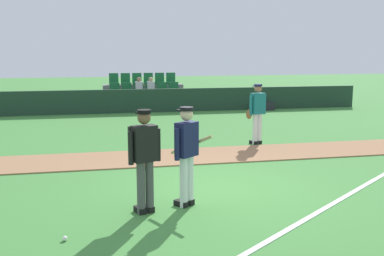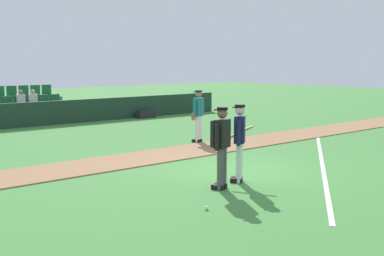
{
  "view_description": "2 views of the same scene",
  "coord_description": "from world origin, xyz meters",
  "px_view_note": "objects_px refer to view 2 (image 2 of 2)",
  "views": [
    {
      "loc": [
        -2.24,
        -8.49,
        2.71
      ],
      "look_at": [
        -0.11,
        1.57,
        0.96
      ],
      "focal_mm": 42.74,
      "sensor_mm": 36.0,
      "label": 1
    },
    {
      "loc": [
        -8.77,
        -8.63,
        2.69
      ],
      "look_at": [
        -0.37,
        1.15,
        1.0
      ],
      "focal_mm": 46.98,
      "sensor_mm": 36.0,
      "label": 2
    }
  ],
  "objects_px": {
    "equipment_bag": "(146,114)",
    "runner_teal_jersey": "(198,114)",
    "batter_navy_jersey": "(239,140)",
    "baseball": "(206,208)",
    "umpire_home_plate": "(221,143)"
  },
  "relations": [
    {
      "from": "batter_navy_jersey",
      "to": "runner_teal_jersey",
      "type": "relative_size",
      "value": 1.0
    },
    {
      "from": "equipment_bag",
      "to": "runner_teal_jersey",
      "type": "bearing_deg",
      "value": -112.42
    },
    {
      "from": "batter_navy_jersey",
      "to": "equipment_bag",
      "type": "bearing_deg",
      "value": 63.47
    },
    {
      "from": "runner_teal_jersey",
      "to": "baseball",
      "type": "height_order",
      "value": "runner_teal_jersey"
    },
    {
      "from": "umpire_home_plate",
      "to": "equipment_bag",
      "type": "height_order",
      "value": "umpire_home_plate"
    },
    {
      "from": "batter_navy_jersey",
      "to": "baseball",
      "type": "height_order",
      "value": "batter_navy_jersey"
    },
    {
      "from": "batter_navy_jersey",
      "to": "runner_teal_jersey",
      "type": "distance_m",
      "value": 5.75
    },
    {
      "from": "equipment_bag",
      "to": "batter_navy_jersey",
      "type": "bearing_deg",
      "value": -116.53
    },
    {
      "from": "umpire_home_plate",
      "to": "baseball",
      "type": "bearing_deg",
      "value": -143.59
    },
    {
      "from": "baseball",
      "to": "equipment_bag",
      "type": "bearing_deg",
      "value": 58.64
    },
    {
      "from": "runner_teal_jersey",
      "to": "equipment_bag",
      "type": "distance_m",
      "value": 7.85
    },
    {
      "from": "baseball",
      "to": "equipment_bag",
      "type": "relative_size",
      "value": 0.08
    },
    {
      "from": "batter_navy_jersey",
      "to": "runner_teal_jersey",
      "type": "xyz_separation_m",
      "value": [
        3.06,
        4.87,
        -0.01
      ]
    },
    {
      "from": "batter_navy_jersey",
      "to": "baseball",
      "type": "distance_m",
      "value": 2.49
    },
    {
      "from": "baseball",
      "to": "batter_navy_jersey",
      "type": "bearing_deg",
      "value": 29.19
    }
  ]
}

